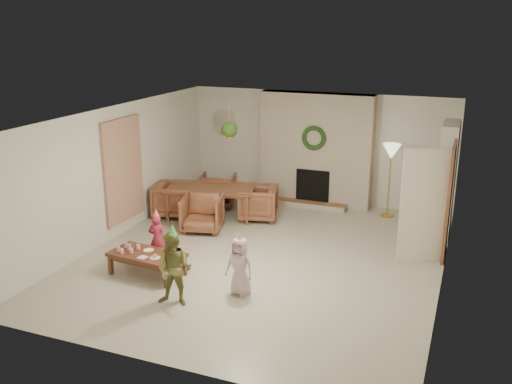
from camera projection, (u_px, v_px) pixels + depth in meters
The scene contains 56 objects.
floor at pixel (263, 257), 9.95m from camera, with size 7.00×7.00×0.00m, color #B7B29E.
ceiling at pixel (264, 116), 9.22m from camera, with size 7.00×7.00×0.00m, color white.
wall_back at pixel (319, 148), 12.70m from camera, with size 7.00×7.00×0.00m, color silver.
wall_front at pixel (156, 270), 6.47m from camera, with size 7.00×7.00×0.00m, color silver.
wall_left at pixel (115, 172), 10.64m from camera, with size 7.00×7.00×0.00m, color silver.
wall_right at pixel (449, 210), 8.53m from camera, with size 7.00×7.00×0.00m, color silver.
fireplace_mass at pixel (316, 149), 12.52m from camera, with size 2.50×0.40×2.50m, color #5F2B19.
fireplace_hearth at pixel (310, 205), 12.56m from camera, with size 1.60×0.30×0.12m, color brown.
fireplace_firebox at pixel (313, 186), 12.59m from camera, with size 0.75×0.12×0.75m, color black.
fireplace_wreath at pixel (314, 138), 12.23m from camera, with size 0.54×0.54×0.10m, color #193C16.
floor_lamp_base at pixel (387, 215), 12.02m from camera, with size 0.29×0.29×0.03m, color gold.
floor_lamp_post at pixel (389, 183), 11.81m from camera, with size 0.03×0.03×1.41m, color gold.
floor_lamp_shade at pixel (392, 152), 11.62m from camera, with size 0.38×0.38×0.31m, color beige.
bookshelf_carcass at pixel (446, 180), 10.68m from camera, with size 0.30×1.00×2.20m, color white.
bookshelf_shelf_a at pixel (442, 212), 10.88m from camera, with size 0.30×0.92×0.03m, color white.
bookshelf_shelf_b at pixel (444, 192), 10.76m from camera, with size 0.30×0.92×0.03m, color white.
bookshelf_shelf_c at pixel (446, 172), 10.64m from camera, with size 0.30×0.92×0.03m, color white.
bookshelf_shelf_d at pixel (448, 152), 10.53m from camera, with size 0.30×0.92×0.03m, color white.
books_row_lower at pixel (441, 208), 10.71m from camera, with size 0.20×0.40×0.24m, color maroon.
books_row_mid at pixel (444, 185), 10.77m from camera, with size 0.20×0.44×0.24m, color #295F99.
books_row_upper at pixel (445, 167), 10.52m from camera, with size 0.20×0.36×0.22m, color #B39626.
door_frame at pixel (449, 201), 9.68m from camera, with size 0.05×0.86×2.04m, color brown.
door_leaf at pixel (424, 206), 9.48m from camera, with size 0.05×0.80×2.00m, color beige.
curtain_panel at pixel (123, 170), 10.80m from camera, with size 0.06×1.20×2.00m, color #CCAC90.
dining_table at pixel (211, 203), 11.86m from camera, with size 1.84×1.02×0.65m, color brown.
dining_chair_near at pixel (202, 213), 11.09m from camera, with size 0.76×0.78×0.71m, color brown.
dining_chair_far at pixel (218, 190), 12.62m from camera, with size 0.76×0.78×0.71m, color brown.
dining_chair_left at pixel (173, 200), 11.95m from camera, with size 0.76×0.78×0.71m, color brown.
dining_chair_right at pixel (258, 203), 11.73m from camera, with size 0.76×0.78×0.71m, color brown.
hanging_plant_cord at pixel (229, 118), 11.11m from camera, with size 0.01×0.01×0.70m, color tan.
hanging_plant_pot at pixel (230, 136), 11.21m from camera, with size 0.16×0.16×0.12m, color #A36134.
hanging_plant_foliage at pixel (229, 130), 11.18m from camera, with size 0.32×0.32×0.32m, color #264617.
coffee_table_top at pixel (147, 255), 9.16m from camera, with size 1.23×0.61×0.06m, color #592F1D.
coffee_table_apron at pixel (147, 259), 9.18m from camera, with size 1.13×0.52×0.08m, color #592F1D.
coffee_leg_fl at pixel (111, 265), 9.24m from camera, with size 0.07×0.07×0.32m, color #592F1D.
coffee_leg_fr at pixel (166, 278), 8.76m from camera, with size 0.07×0.07×0.32m, color #592F1D.
coffee_leg_bl at pixel (130, 254), 9.67m from camera, with size 0.07×0.07×0.32m, color #592F1D.
coffee_leg_br at pixel (184, 266), 9.19m from camera, with size 0.07×0.07×0.32m, color #592F1D.
cup_a at pixel (118, 249), 9.22m from camera, with size 0.07×0.07×0.08m, color white.
cup_b at pixel (125, 245), 9.38m from camera, with size 0.07×0.07×0.08m, color white.
cup_c at pixel (122, 251), 9.13m from camera, with size 0.07×0.07×0.08m, color white.
cup_d at pixel (129, 247), 9.29m from camera, with size 0.07×0.07×0.08m, color white.
cup_e at pixel (131, 251), 9.14m from camera, with size 0.07×0.07×0.08m, color white.
cup_f at pixel (138, 247), 9.30m from camera, with size 0.07×0.07×0.08m, color white.
plate_a at pixel (149, 250), 9.27m from camera, with size 0.17×0.17×0.01m, color white.
plate_b at pixel (155, 258), 8.97m from camera, with size 0.17×0.17×0.01m, color white.
plate_c at pixel (172, 256), 9.05m from camera, with size 0.17×0.17×0.01m, color white.
food_scoop at pixel (155, 256), 8.96m from camera, with size 0.07×0.07×0.07m, color tan.
napkin_left at pixel (142, 257), 8.98m from camera, with size 0.14×0.14×0.01m, color #E2A7C0.
napkin_right at pixel (169, 253), 9.15m from camera, with size 0.14×0.14×0.01m, color #E2A7C0.
child_red at pixel (157, 239), 9.60m from camera, with size 0.32×0.21×0.87m, color #A02239.
party_hat_red at pixel (156, 213), 9.46m from camera, with size 0.12×0.12×0.16m, color gold.
child_plaid at pixel (174, 269), 8.14m from camera, with size 0.54×0.42×1.11m, color #976029.
party_hat_plaid at pixel (173, 231), 7.96m from camera, with size 0.13×0.13×0.18m, color #54B14C.
child_pink at pixel (240, 266), 8.48m from camera, with size 0.45×0.29×0.91m, color beige.
party_hat_pink at pixel (239, 236), 8.33m from camera, with size 0.12×0.12×0.16m, color #B3B3BA.
Camera 1 is at (3.24, -8.59, 4.01)m, focal length 39.52 mm.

